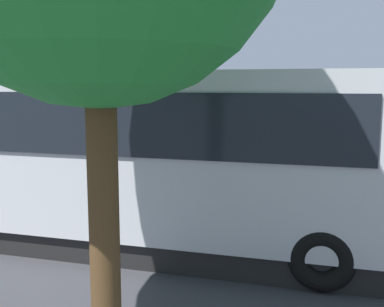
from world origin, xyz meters
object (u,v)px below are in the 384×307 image
Objects in this scene: spectator_far_left at (263,177)px; stunt_motorcycle at (174,156)px; spectator_right at (139,165)px; spectator_far_right at (103,162)px; parked_motorcycle_silver at (79,187)px; spectator_left at (222,171)px; spectator_centre at (177,171)px; tour_bus at (135,160)px.

spectator_far_left reaches higher than stunt_motorcycle.
stunt_motorcycle is at bearing -79.25° from spectator_right.
spectator_far_right reaches higher than stunt_motorcycle.
parked_motorcycle_silver is (0.33, 0.65, -0.57)m from spectator_far_right.
spectator_left is 1.07m from spectator_centre.
spectator_far_left is 0.99× the size of spectator_left.
parked_motorcycle_silver is at bearing 83.11° from stunt_motorcycle.
spectator_centre reaches higher than stunt_motorcycle.
stunt_motorcycle is at bearing -67.30° from spectator_centre.
spectator_right reaches higher than spectator_centre.
tour_bus is 3.01m from spectator_right.
spectator_centre is 0.95× the size of spectator_far_right.
spectator_left is 0.83× the size of parked_motorcycle_silver.
parked_motorcycle_silver is (4.59, 0.27, -0.53)m from spectator_far_left.
spectator_far_left is 4.28m from spectator_far_right.
spectator_right reaches higher than spectator_far_right.
parked_motorcycle_silver is at bearing 3.38° from spectator_far_left.
spectator_centre is at bearing 172.17° from spectator_far_right.
spectator_right is (1.21, -2.69, -0.58)m from tour_bus.
parked_motorcycle_silver is (3.56, 0.57, -0.54)m from spectator_left.
spectator_far_left is 0.83× the size of parked_motorcycle_silver.
stunt_motorcycle is (-0.60, -4.93, 0.13)m from parked_motorcycle_silver.
stunt_motorcycle is at bearing -96.89° from parked_motorcycle_silver.
spectator_far_right reaches higher than spectator_left.
spectator_far_right reaches higher than spectator_far_left.
spectator_far_left is at bearing -176.62° from parked_motorcycle_silver.
tour_bus is 5.58× the size of spectator_right.
parked_motorcycle_silver is (2.51, 0.35, -0.50)m from spectator_centre.
spectator_left is at bearing -108.37° from tour_bus.
spectator_right is at bearing -160.37° from parked_motorcycle_silver.
spectator_centre is at bearing 171.66° from spectator_right.
spectator_centre is 2.20m from spectator_far_right.
spectator_left is 0.87× the size of stunt_motorcycle.
spectator_left reaches higher than stunt_motorcycle.
spectator_far_left reaches higher than parked_motorcycle_silver.
parked_motorcycle_silver is at bearing 9.08° from spectator_left.
spectator_centre is at bearing 112.70° from stunt_motorcycle.
spectator_right is 4.52m from stunt_motorcycle.
spectator_far_right is at bearing -50.72° from tour_bus.
spectator_right reaches higher than stunt_motorcycle.
spectator_right is at bearing 172.68° from spectator_far_right.
spectator_left is 3.65m from parked_motorcycle_silver.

